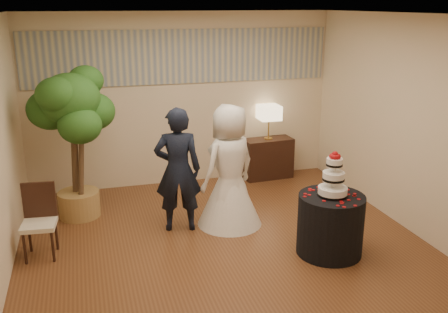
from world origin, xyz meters
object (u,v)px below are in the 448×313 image
object	(u,v)px
bride	(230,166)
wedding_cake	(334,174)
table_lamp	(269,122)
ficus_tree	(74,144)
groom	(178,170)
side_chair	(39,223)
console	(268,158)
cake_table	(330,225)

from	to	relation	value
bride	wedding_cake	distance (m)	1.48
table_lamp	ficus_tree	size ratio (longest dim) A/B	0.27
groom	table_lamp	world-z (taller)	groom
ficus_tree	side_chair	distance (m)	1.35
groom	console	bearing A→B (deg)	-129.30
cake_table	wedding_cake	distance (m)	0.64
table_lamp	ficus_tree	bearing A→B (deg)	-165.59
bride	cake_table	world-z (taller)	bride
ficus_tree	side_chair	world-z (taller)	ficus_tree
wedding_cake	side_chair	xyz separation A→B (m)	(-3.35, 0.87, -0.58)
ficus_tree	wedding_cake	bearing A→B (deg)	-34.21
console	side_chair	size ratio (longest dim) A/B	0.94
groom	wedding_cake	xyz separation A→B (m)	(1.62, -1.17, 0.18)
groom	table_lamp	distance (m)	2.48
console	table_lamp	size ratio (longest dim) A/B	1.44
wedding_cake	table_lamp	world-z (taller)	wedding_cake
groom	wedding_cake	distance (m)	2.01
groom	side_chair	distance (m)	1.81
ficus_tree	console	bearing A→B (deg)	14.41
wedding_cake	console	bearing A→B (deg)	84.65
bride	cake_table	xyz separation A→B (m)	(0.92, -1.14, -0.46)
groom	console	distance (m)	2.52
side_chair	bride	bearing A→B (deg)	12.10
wedding_cake	table_lamp	bearing A→B (deg)	84.65
table_lamp	side_chair	world-z (taller)	table_lamp
wedding_cake	table_lamp	size ratio (longest dim) A/B	0.94
console	table_lamp	world-z (taller)	table_lamp
groom	ficus_tree	xyz separation A→B (m)	(-1.28, 0.80, 0.24)
cake_table	table_lamp	bearing A→B (deg)	84.65
cake_table	wedding_cake	bearing A→B (deg)	0.00
groom	cake_table	size ratio (longest dim) A/B	2.12
side_chair	ficus_tree	bearing A→B (deg)	73.52
cake_table	side_chair	size ratio (longest dim) A/B	0.89
ficus_tree	cake_table	bearing A→B (deg)	-34.21
bride	side_chair	size ratio (longest dim) A/B	1.89
console	side_chair	bearing A→B (deg)	-155.76
wedding_cake	console	size ratio (longest dim) A/B	0.66
bride	console	world-z (taller)	bride
ficus_tree	groom	bearing A→B (deg)	-31.89
ficus_tree	side_chair	bearing A→B (deg)	-112.15
side_chair	table_lamp	bearing A→B (deg)	33.65
table_lamp	console	bearing A→B (deg)	0.00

